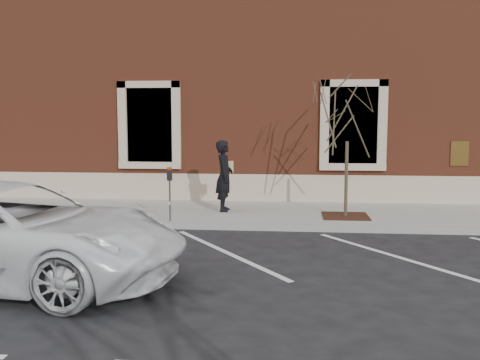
# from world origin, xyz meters

# --- Properties ---
(ground) EXTENTS (120.00, 120.00, 0.00)m
(ground) POSITION_xyz_m (0.00, 0.00, 0.00)
(ground) COLOR #28282B
(ground) RESTS_ON ground
(sidewalk_near) EXTENTS (40.00, 3.50, 0.15)m
(sidewalk_near) POSITION_xyz_m (0.00, 1.75, 0.07)
(sidewalk_near) COLOR #B9B7AE
(sidewalk_near) RESTS_ON ground
(curb_near) EXTENTS (40.00, 0.12, 0.15)m
(curb_near) POSITION_xyz_m (0.00, -0.05, 0.07)
(curb_near) COLOR #9E9E99
(curb_near) RESTS_ON ground
(parking_stripes) EXTENTS (28.00, 4.40, 0.01)m
(parking_stripes) POSITION_xyz_m (0.00, -2.20, 0.00)
(parking_stripes) COLOR silver
(parking_stripes) RESTS_ON ground
(building_civic) EXTENTS (40.00, 8.62, 8.00)m
(building_civic) POSITION_xyz_m (0.00, 7.74, 4.00)
(building_civic) COLOR brown
(building_civic) RESTS_ON ground
(man) EXTENTS (0.48, 0.70, 1.87)m
(man) POSITION_xyz_m (-0.52, 1.66, 1.09)
(man) COLOR black
(man) RESTS_ON sidewalk_near
(parking_meter) EXTENTS (0.12, 0.09, 1.29)m
(parking_meter) POSITION_xyz_m (-1.63, 0.12, 1.04)
(parking_meter) COLOR #595B60
(parking_meter) RESTS_ON sidewalk_near
(tree_grate) EXTENTS (1.13, 1.13, 0.03)m
(tree_grate) POSITION_xyz_m (2.60, 1.12, 0.16)
(tree_grate) COLOR #411E14
(tree_grate) RESTS_ON sidewalk_near
(sapling) EXTENTS (2.05, 2.05, 3.41)m
(sapling) POSITION_xyz_m (2.60, 1.12, 2.54)
(sapling) COLOR #4D422F
(sapling) RESTS_ON sidewalk_near
(white_truck) EXTENTS (5.88, 3.13, 1.57)m
(white_truck) POSITION_xyz_m (-3.20, -4.40, 0.79)
(white_truck) COLOR white
(white_truck) RESTS_ON ground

